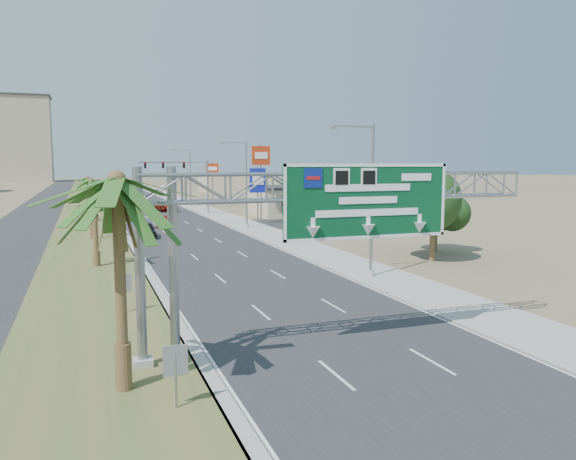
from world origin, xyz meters
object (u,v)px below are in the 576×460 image
(car_left_lane, at_px, (146,230))
(pole_sign_red_far, at_px, (212,172))
(sign_gantry, at_px, (328,200))
(signal_mast, at_px, (194,182))
(pole_sign_blue, at_px, (258,182))
(palm_near, at_px, (117,182))
(car_right_lane, at_px, (166,206))
(car_mid_lane, at_px, (162,222))
(pole_sign_red_near, at_px, (261,161))
(car_far, at_px, (133,208))
(store_building, at_px, (315,201))

(car_left_lane, height_order, pole_sign_red_far, pole_sign_red_far)
(sign_gantry, bearing_deg, signal_mast, 84.26)
(pole_sign_blue, distance_m, pole_sign_red_far, 29.68)
(palm_near, relative_size, signal_mast, 0.81)
(palm_near, xyz_separation_m, pole_sign_red_far, (20.13, 77.79, -0.83))
(car_right_lane, bearing_deg, pole_sign_blue, -76.97)
(car_mid_lane, bearing_deg, pole_sign_red_near, 14.58)
(car_mid_lane, distance_m, pole_sign_red_far, 31.75)
(car_far, height_order, pole_sign_red_near, pole_sign_red_near)
(store_building, relative_size, car_far, 3.46)
(car_far, bearing_deg, pole_sign_red_far, 33.00)
(signal_mast, height_order, pole_sign_red_far, signal_mast)
(palm_near, xyz_separation_m, signal_mast, (14.37, 63.97, -2.08))
(signal_mast, distance_m, pole_sign_blue, 16.59)
(pole_sign_red_far, bearing_deg, pole_sign_red_near, -89.20)
(sign_gantry, distance_m, car_left_lane, 38.16)
(sign_gantry, xyz_separation_m, pole_sign_red_far, (11.99, 75.86, 0.04))
(store_building, xyz_separation_m, car_mid_lane, (-23.50, -8.92, -1.35))
(sign_gantry, relative_size, palm_near, 2.01)
(pole_sign_red_near, bearing_deg, signal_mast, 114.66)
(palm_near, relative_size, pole_sign_red_near, 0.84)
(car_right_lane, relative_size, pole_sign_blue, 0.80)
(sign_gantry, xyz_separation_m, signal_mast, (6.23, 62.05, -1.21))
(car_far, xyz_separation_m, pole_sign_red_near, (14.51, -19.82, 7.13))
(sign_gantry, relative_size, car_left_lane, 3.60)
(car_right_lane, bearing_deg, pole_sign_red_near, -72.05)
(sign_gantry, height_order, pole_sign_red_near, pole_sign_red_near)
(sign_gantry, bearing_deg, pole_sign_red_far, 81.02)
(car_mid_lane, relative_size, pole_sign_red_far, 0.51)
(signal_mast, xyz_separation_m, pole_sign_red_near, (6.14, -13.37, 3.04))
(car_mid_lane, height_order, pole_sign_red_near, pole_sign_red_near)
(pole_sign_red_near, bearing_deg, sign_gantry, -104.26)
(car_far, bearing_deg, signal_mast, -32.16)
(palm_near, xyz_separation_m, car_mid_lane, (7.70, 49.08, -6.28))
(car_left_lane, distance_m, car_mid_lane, 9.93)
(pole_sign_red_near, height_order, pole_sign_red_far, pole_sign_red_near)
(palm_near, height_order, pole_sign_red_near, pole_sign_red_near)
(car_mid_lane, relative_size, car_right_lane, 0.69)
(pole_sign_blue, bearing_deg, sign_gantry, -103.58)
(sign_gantry, xyz_separation_m, pole_sign_blue, (11.16, 46.21, -0.87))
(store_building, height_order, car_left_lane, store_building)
(sign_gantry, relative_size, pole_sign_red_far, 2.16)
(palm_near, xyz_separation_m, pole_sign_blue, (19.30, 48.14, -1.74))
(signal_mast, relative_size, pole_sign_blue, 1.44)
(sign_gantry, distance_m, car_right_lane, 69.78)
(car_far, distance_m, pole_sign_red_far, 16.80)
(car_mid_lane, height_order, car_right_lane, car_right_lane)
(signal_mast, bearing_deg, pole_sign_red_near, -65.34)
(store_building, distance_m, car_left_lane, 32.20)
(signal_mast, relative_size, car_left_lane, 2.21)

